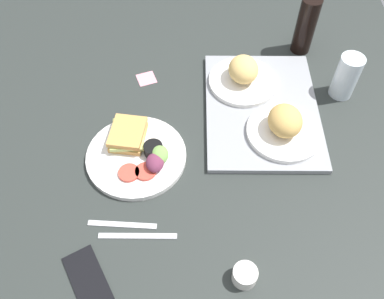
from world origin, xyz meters
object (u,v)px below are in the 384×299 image
object	(u,v)px
plate_with_salad	(138,152)
knife	(138,236)
bread_plate_far	(285,126)
espresso_cup	(245,275)
fork	(122,224)
cell_phone	(87,278)
soda_bottle	(306,26)
serving_tray	(262,109)
drinking_glass	(346,76)
sticky_note	(146,79)
bread_plate_near	(243,75)

from	to	relation	value
plate_with_salad	knife	distance (cm)	23.77
bread_plate_far	espresso_cup	distance (cm)	43.12
fork	cell_phone	distance (cm)	14.79
bread_plate_far	plate_with_salad	xyz separation A→B (cm)	(6.72, -40.37, -2.96)
soda_bottle	serving_tray	bearing A→B (deg)	-29.78
drinking_glass	sticky_note	bearing A→B (deg)	-96.16
serving_tray	bread_plate_far	xyz separation A→B (cm)	(9.77, 4.77, 3.92)
serving_tray	espresso_cup	size ratio (longest dim) A/B	8.04
serving_tray	drinking_glass	xyz separation A→B (cm)	(-7.17, 24.96, 6.20)
bread_plate_near	sticky_note	xyz separation A→B (cm)	(-3.27, -30.17, -4.49)
fork	soda_bottle	bearing A→B (deg)	53.96
serving_tray	fork	world-z (taller)	serving_tray
fork	knife	bearing A→B (deg)	-33.19
soda_bottle	espresso_cup	distance (cm)	82.37
plate_with_salad	fork	world-z (taller)	plate_with_salad
sticky_note	serving_tray	bearing A→B (deg)	68.82
drinking_glass	cell_phone	xyz separation A→B (cm)	(57.55, -69.57, -6.60)
soda_bottle	sticky_note	distance (cm)	53.81
cell_phone	soda_bottle	bearing A→B (deg)	112.72
fork	cell_phone	size ratio (longest dim) A/B	1.18
plate_with_salad	sticky_note	bearing A→B (deg)	179.39
soda_bottle	cell_phone	bearing A→B (deg)	-37.76
soda_bottle	cell_phone	xyz separation A→B (cm)	(78.03, -60.43, -9.17)
serving_tray	cell_phone	bearing A→B (deg)	-41.52
soda_bottle	knife	size ratio (longest dim) A/B	1.01
bread_plate_far	soda_bottle	bearing A→B (deg)	163.55
fork	sticky_note	size ratio (longest dim) A/B	3.04
plate_with_salad	soda_bottle	world-z (taller)	soda_bottle
cell_phone	knife	bearing A→B (deg)	104.46
bread_plate_near	soda_bottle	size ratio (longest dim) A/B	1.10
bread_plate_near	plate_with_salad	size ratio (longest dim) A/B	0.77
plate_with_salad	soda_bottle	size ratio (longest dim) A/B	1.42
bread_plate_near	cell_phone	world-z (taller)	bread_plate_near
drinking_glass	knife	distance (cm)	75.91
plate_with_salad	espresso_cup	distance (cm)	43.03
serving_tray	bread_plate_near	bearing A→B (deg)	-153.86
serving_tray	knife	xyz separation A→B (cm)	(40.15, -34.01, -0.55)
cell_phone	plate_with_salad	bearing A→B (deg)	135.58
knife	bread_plate_near	bearing A→B (deg)	60.80
bread_plate_far	sticky_note	xyz separation A→B (cm)	(-23.44, -40.05, -4.66)
knife	sticky_note	world-z (taller)	knife
fork	cell_phone	bearing A→B (deg)	-112.83
cell_phone	drinking_glass	bearing A→B (deg)	100.08
knife	cell_phone	bearing A→B (deg)	-135.45
serving_tray	soda_bottle	size ratio (longest dim) A/B	2.35
bread_plate_near	fork	distance (cm)	57.99
bread_plate_near	drinking_glass	world-z (taller)	drinking_glass
bread_plate_far	sticky_note	bearing A→B (deg)	-120.34
cell_phone	sticky_note	size ratio (longest dim) A/B	2.57
knife	cell_phone	size ratio (longest dim) A/B	1.32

